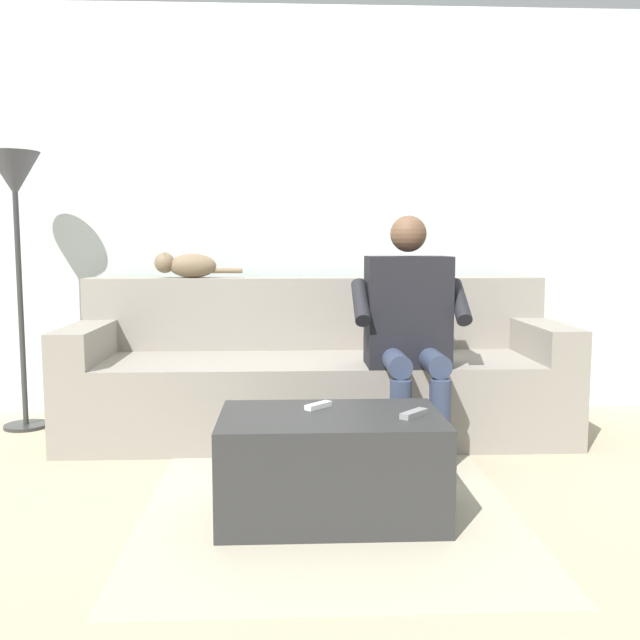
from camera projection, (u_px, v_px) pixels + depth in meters
The scene contains 10 objects.
ground_plane at pixel (324, 476), 3.15m from camera, with size 8.00×8.00×0.00m, color tan.
back_wall at pixel (314, 213), 4.32m from camera, with size 5.09×0.06×2.45m, color silver.
couch at pixel (317, 378), 3.86m from camera, with size 2.65×0.85×0.84m.
coffee_table at pixel (331, 465), 2.67m from camera, with size 0.84×0.52×0.40m.
person_solo_seated at pixel (409, 321), 3.45m from camera, with size 0.56×0.57×1.18m.
cat_on_backrest at pixel (186, 265), 4.03m from camera, with size 0.50×0.14×0.15m.
remote_white at pixel (318, 406), 2.75m from camera, with size 0.13×0.04×0.02m, color white.
remote_gray at pixel (414, 414), 2.61m from camera, with size 0.14×0.04×0.02m, color gray.
floor_rug at pixel (329, 501), 2.83m from camera, with size 1.44×1.77×0.01m, color #B7AD93.
floor_lamp at pixel (15, 196), 3.83m from camera, with size 0.28×0.28×1.54m.
Camera 1 is at (0.16, 3.65, 1.04)m, focal length 39.30 mm.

